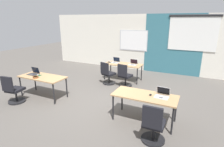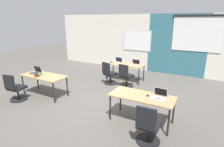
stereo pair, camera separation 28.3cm
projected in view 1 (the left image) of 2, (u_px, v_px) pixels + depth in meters
ground_plane at (97, 99)px, 5.92m from camera, size 24.00×24.00×0.00m
back_wall_assembly at (139, 42)px, 9.10m from camera, size 10.00×0.27×2.80m
desk_near_left at (42, 78)px, 5.95m from camera, size 1.60×0.70×0.72m
desk_near_right at (145, 97)px, 4.48m from camera, size 1.60×0.70×0.72m
desk_far_center at (123, 65)px, 7.62m from camera, size 1.60×0.70×0.72m
laptop_near_right_end at (162, 95)px, 4.35m from camera, size 0.35×0.32×0.23m
mouse_near_right_end at (150, 95)px, 4.44m from camera, size 0.07×0.11×0.03m
chair_near_right_end at (153, 127)px, 3.74m from camera, size 0.52×0.54×0.92m
laptop_far_right at (133, 64)px, 7.44m from camera, size 0.34×0.32×0.23m
chair_far_right at (125, 77)px, 6.94m from camera, size 0.52×0.57×0.92m
laptop_far_left at (116, 61)px, 7.82m from camera, size 0.36×0.32×0.23m
mousepad_far_left at (110, 62)px, 7.90m from camera, size 0.22×0.19×0.00m
mouse_far_left at (110, 62)px, 7.89m from camera, size 0.06×0.10×0.03m
chair_far_left at (108, 75)px, 7.22m from camera, size 0.55×0.60×0.92m
laptop_near_left_end at (34, 73)px, 6.15m from camera, size 0.33×0.29×0.23m
mousepad_near_left_end at (38, 75)px, 6.03m from camera, size 0.22×0.19×0.00m
mouse_near_left_end at (38, 75)px, 6.02m from camera, size 0.08×0.11×0.03m
chair_near_left_end at (14, 92)px, 5.55m from camera, size 0.52×0.57×0.92m
snack_bowl at (36, 77)px, 5.75m from camera, size 0.18×0.18×0.06m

